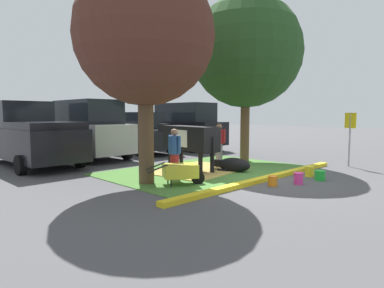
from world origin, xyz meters
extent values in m
plane|color=#4C4C4F|center=(0.00, 0.00, 0.00)|extent=(80.00, 80.00, 0.00)
cube|color=#477A33|center=(-0.06, 2.09, 0.01)|extent=(6.72, 4.46, 0.02)
cube|color=yellow|center=(-0.06, -0.29, 0.06)|extent=(7.92, 0.24, 0.12)
cube|color=tan|center=(-0.31, 2.23, 0.03)|extent=(3.50, 2.81, 0.04)
cylinder|color=#4C3823|center=(-2.79, 1.82, 1.36)|extent=(0.43, 0.43, 2.71)
sphere|color=#4C281E|center=(-2.79, 1.82, 4.04)|extent=(3.78, 3.78, 3.78)
cylinder|color=brown|center=(2.66, 2.48, 1.43)|extent=(0.36, 0.36, 2.85)
sphere|color=#23471E|center=(2.66, 2.48, 4.40)|extent=(4.43, 4.43, 4.43)
cube|color=black|center=(-0.50, 2.43, 1.12)|extent=(0.98, 2.37, 0.80)
cube|color=white|center=(-0.48, 2.58, 1.12)|extent=(0.83, 0.98, 0.56)
cylinder|color=black|center=(-0.33, 3.75, 1.22)|extent=(0.40, 0.67, 0.58)
cube|color=black|center=(-0.29, 4.07, 1.40)|extent=(0.31, 0.47, 0.32)
cube|color=white|center=(-0.27, 4.26, 1.36)|extent=(0.21, 0.14, 0.20)
cylinder|color=black|center=(-0.63, 3.31, 0.36)|extent=(0.14, 0.14, 0.72)
cylinder|color=black|center=(-0.15, 3.25, 0.36)|extent=(0.14, 0.14, 0.72)
cylinder|color=black|center=(-0.85, 1.60, 0.36)|extent=(0.14, 0.14, 0.72)
cylinder|color=black|center=(-0.36, 1.54, 0.36)|extent=(0.14, 0.14, 0.72)
cylinder|color=black|center=(-0.65, 1.24, 0.87)|extent=(0.06, 0.06, 0.70)
ellipsoid|color=black|center=(0.38, 1.23, 0.24)|extent=(0.81, 1.20, 0.48)
cube|color=black|center=(0.19, 1.80, 0.26)|extent=(0.28, 0.33, 0.22)
cube|color=silver|center=(0.15, 1.91, 0.26)|extent=(0.11, 0.09, 0.16)
cylinder|color=black|center=(0.10, 1.50, 0.06)|extent=(0.21, 0.36, 0.10)
cylinder|color=maroon|center=(-1.89, 1.66, 0.38)|extent=(0.26, 0.26, 0.77)
cylinder|color=#23478C|center=(-1.89, 1.66, 1.03)|extent=(0.34, 0.34, 0.53)
sphere|color=#8C664C|center=(-1.89, 1.66, 1.40)|extent=(0.21, 0.21, 0.21)
cylinder|color=#23478C|center=(-1.88, 1.88, 1.06)|extent=(0.09, 0.09, 0.50)
cylinder|color=#23478C|center=(-1.90, 1.44, 1.06)|extent=(0.09, 0.09, 0.50)
cylinder|color=slate|center=(1.30, 2.68, 0.40)|extent=(0.26, 0.26, 0.80)
cylinder|color=maroon|center=(1.30, 2.68, 1.07)|extent=(0.34, 0.34, 0.55)
sphere|color=#8C664C|center=(1.30, 2.68, 1.46)|extent=(0.22, 0.22, 0.22)
cylinder|color=maroon|center=(1.36, 2.47, 1.10)|extent=(0.09, 0.09, 0.52)
cylinder|color=maroon|center=(1.25, 2.89, 1.10)|extent=(0.09, 0.09, 0.52)
cube|color=gold|center=(-2.28, 0.98, 0.40)|extent=(1.08, 0.97, 0.36)
cylinder|color=black|center=(-1.84, 0.74, 0.18)|extent=(0.36, 0.27, 0.36)
cylinder|color=black|center=(-2.43, 1.32, 0.12)|extent=(0.04, 0.04, 0.24)
cylinder|color=black|center=(-2.65, 0.94, 0.12)|extent=(0.04, 0.04, 0.24)
cylinder|color=black|center=(-2.73, 1.50, 0.52)|extent=(0.48, 0.30, 0.23)
cylinder|color=black|center=(-2.95, 1.12, 0.52)|extent=(0.48, 0.30, 0.23)
cylinder|color=#99999E|center=(4.31, -1.03, 0.97)|extent=(0.06, 0.06, 1.95)
cube|color=yellow|center=(4.31, -1.03, 1.70)|extent=(0.15, 0.44, 0.56)
cylinder|color=orange|center=(-0.56, -0.82, 0.13)|extent=(0.25, 0.25, 0.26)
torus|color=orange|center=(-0.56, -0.82, 0.26)|extent=(0.27, 0.27, 0.02)
cylinder|color=#EA3893|center=(0.14, -1.20, 0.16)|extent=(0.25, 0.25, 0.31)
torus|color=#EA3893|center=(0.14, -1.20, 0.31)|extent=(0.27, 0.27, 0.02)
cylinder|color=green|center=(1.07, -1.39, 0.14)|extent=(0.29, 0.29, 0.28)
torus|color=green|center=(1.07, -1.39, 0.28)|extent=(0.32, 0.32, 0.02)
cylinder|color=yellow|center=(1.41, -0.92, 0.15)|extent=(0.26, 0.26, 0.31)
torus|color=yellow|center=(1.41, -0.92, 0.31)|extent=(0.29, 0.29, 0.02)
cube|color=black|center=(-3.91, 7.40, 0.87)|extent=(2.10, 5.44, 1.10)
cube|color=black|center=(-3.93, 8.35, 1.92)|extent=(1.87, 1.84, 1.00)
cube|color=black|center=(-3.89, 6.19, 1.54)|extent=(1.95, 2.74, 0.24)
cylinder|color=black|center=(-2.95, 9.18, 0.32)|extent=(0.23, 0.64, 0.64)
cylinder|color=black|center=(-4.88, 5.63, 0.32)|extent=(0.23, 0.64, 0.64)
cylinder|color=black|center=(-2.88, 5.67, 0.32)|extent=(0.23, 0.64, 0.64)
cube|color=#B7B7BC|center=(-1.46, 7.79, 0.92)|extent=(1.99, 4.64, 1.20)
cube|color=black|center=(-1.46, 7.79, 2.02)|extent=(1.73, 3.23, 1.00)
cylinder|color=black|center=(-2.44, 9.27, 0.32)|extent=(0.23, 0.64, 0.64)
cylinder|color=black|center=(-0.54, 9.30, 0.32)|extent=(0.23, 0.64, 0.64)
cylinder|color=black|center=(-2.38, 6.28, 0.32)|extent=(0.23, 0.64, 0.64)
cylinder|color=black|center=(-0.48, 6.32, 0.32)|extent=(0.23, 0.64, 0.64)
cube|color=black|center=(1.26, 7.89, 0.77)|extent=(1.89, 4.43, 0.90)
cube|color=black|center=(1.26, 7.89, 1.62)|extent=(1.63, 2.23, 0.80)
cylinder|color=black|center=(0.33, 9.30, 0.32)|extent=(0.23, 0.64, 0.64)
cylinder|color=black|center=(2.13, 9.34, 0.32)|extent=(0.23, 0.64, 0.64)
cylinder|color=black|center=(0.38, 6.44, 0.32)|extent=(0.23, 0.64, 0.64)
cylinder|color=black|center=(2.18, 6.48, 0.32)|extent=(0.23, 0.64, 0.64)
cube|color=black|center=(4.09, 7.53, 0.92)|extent=(1.99, 4.64, 1.20)
cube|color=black|center=(4.09, 7.53, 2.02)|extent=(1.73, 3.23, 1.00)
cylinder|color=black|center=(3.11, 9.01, 0.32)|extent=(0.23, 0.64, 0.64)
cylinder|color=black|center=(5.01, 9.05, 0.32)|extent=(0.23, 0.64, 0.64)
cylinder|color=black|center=(3.17, 6.02, 0.32)|extent=(0.23, 0.64, 0.64)
cylinder|color=black|center=(5.07, 6.06, 0.32)|extent=(0.23, 0.64, 0.64)
camera|label=1|loc=(-8.17, -5.45, 1.93)|focal=30.51mm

